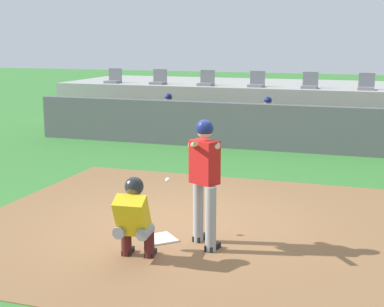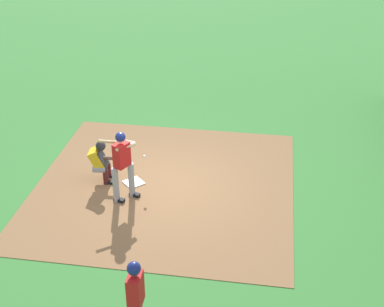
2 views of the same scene
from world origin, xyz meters
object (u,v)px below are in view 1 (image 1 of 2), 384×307
Objects in this scene: catcher_crouched at (134,215)px; dugout_player_0 at (167,115)px; home_plate at (159,239)px; stadium_seat_5 at (366,85)px; stadium_seat_0 at (114,79)px; dugout_player_1 at (266,120)px; stadium_seat_1 at (159,80)px; stadium_seat_3 at (257,82)px; batter_at_plate at (204,175)px; stadium_seat_4 at (310,84)px; stadium_seat_2 at (206,81)px.

catcher_crouched is 1.14× the size of dugout_player_0.
home_plate is 0.92× the size of stadium_seat_5.
dugout_player_0 is 3.48m from stadium_seat_0.
dugout_player_1 is (-0.08, 8.14, 0.65)m from home_plate.
stadium_seat_1 reaches higher than dugout_player_1.
stadium_seat_3 is (-0.79, 10.96, 0.93)m from catcher_crouched.
batter_at_plate reaches higher than catcher_crouched.
home_plate is at bearing -94.56° from stadium_seat_4.
stadium_seat_0 is 1.00× the size of stadium_seat_3.
stadium_seat_1 and stadium_seat_3 have the same top height.
dugout_player_1 is 6.03m from stadium_seat_0.
catcher_crouched is 3.08× the size of stadium_seat_4.
stadium_seat_0 is 1.00× the size of stadium_seat_4.
stadium_seat_0 is 1.00× the size of stadium_seat_1.
stadium_seat_3 reaches higher than batter_at_plate.
stadium_seat_4 is 1.62m from stadium_seat_5.
catcher_crouched is 11.72m from stadium_seat_1.
stadium_seat_4 reaches higher than dugout_player_0.
dugout_player_0 is at bearing 108.44° from catcher_crouched.
stadium_seat_5 is (8.12, 0.00, 0.00)m from stadium_seat_0.
dugout_player_0 reaches higher than catcher_crouched.
stadium_seat_5 is (6.50, 0.00, 0.00)m from stadium_seat_1.
dugout_player_1 is at bearing -70.10° from stadium_seat_3.
stadium_seat_1 is (1.62, 0.00, 0.00)m from stadium_seat_0.
dugout_player_1 is 2.71× the size of stadium_seat_0.
dugout_player_0 is at bearing 110.25° from home_plate.
dugout_player_0 is (-3.00, 8.14, 0.65)m from home_plate.
batter_at_plate is 1.39× the size of dugout_player_0.
stadium_seat_1 is 1.00× the size of stadium_seat_2.
batter_at_plate is 10.23m from stadium_seat_4.
stadium_seat_2 is at bearing 180.00° from stadium_seat_4.
stadium_seat_5 reaches higher than dugout_player_0.
stadium_seat_4 is at bearing 28.06° from dugout_player_0.
dugout_player_1 is at bearing -40.75° from stadium_seat_2.
stadium_seat_1 and stadium_seat_4 have the same top height.
stadium_seat_1 is (-4.04, 10.96, 0.93)m from catcher_crouched.
stadium_seat_0 reaches higher than batter_at_plate.
stadium_seat_4 is (0.84, 10.96, 0.93)m from catcher_crouched.
catcher_crouched is 3.08× the size of stadium_seat_5.
catcher_crouched is 11.03m from stadium_seat_3.
catcher_crouched is at bearing -133.97° from batter_at_plate.
home_plate is 10.58m from stadium_seat_5.
stadium_seat_4 is (0.12, 10.22, 0.50)m from batter_at_plate.
home_plate is 0.34× the size of dugout_player_0.
home_plate is 0.98m from catcher_crouched.
home_plate is 0.92× the size of stadium_seat_0.
stadium_seat_3 is at bearing 180.00° from stadium_seat_4.
dugout_player_1 is 2.71× the size of stadium_seat_4.
stadium_seat_4 is (3.25, 0.00, 0.00)m from stadium_seat_2.
stadium_seat_3 reaches higher than catcher_crouched.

